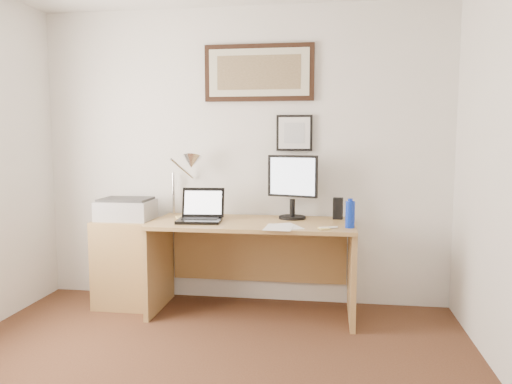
% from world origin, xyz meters
% --- Properties ---
extents(wall_back, '(3.50, 0.02, 2.50)m').
position_xyz_m(wall_back, '(0.00, 2.00, 1.25)').
color(wall_back, silver).
rests_on(wall_back, ground).
extents(side_cabinet, '(0.50, 0.40, 0.73)m').
position_xyz_m(side_cabinet, '(-0.92, 1.68, 0.36)').
color(side_cabinet, olive).
rests_on(side_cabinet, floor).
extents(water_bottle, '(0.07, 0.07, 0.20)m').
position_xyz_m(water_bottle, '(0.90, 1.47, 0.85)').
color(water_bottle, '#0D2BAB').
rests_on(water_bottle, desk).
extents(bottle_cap, '(0.04, 0.04, 0.02)m').
position_xyz_m(bottle_cap, '(0.90, 1.47, 0.96)').
color(bottle_cap, '#0D2BAB').
rests_on(bottle_cap, water_bottle).
extents(speaker, '(0.08, 0.08, 0.17)m').
position_xyz_m(speaker, '(0.82, 1.86, 0.84)').
color(speaker, black).
rests_on(speaker, desk).
extents(paper_sheet_a, '(0.30, 0.33, 0.00)m').
position_xyz_m(paper_sheet_a, '(0.43, 1.45, 0.75)').
color(paper_sheet_a, white).
rests_on(paper_sheet_a, desk).
extents(paper_sheet_b, '(0.22, 0.30, 0.00)m').
position_xyz_m(paper_sheet_b, '(0.38, 1.40, 0.75)').
color(paper_sheet_b, white).
rests_on(paper_sheet_b, desk).
extents(sticky_pad, '(0.10, 0.10, 0.01)m').
position_xyz_m(sticky_pad, '(0.71, 1.38, 0.76)').
color(sticky_pad, '#E4CA6C').
rests_on(sticky_pad, desk).
extents(marker_pen, '(0.14, 0.06, 0.02)m').
position_xyz_m(marker_pen, '(0.74, 1.41, 0.76)').
color(marker_pen, white).
rests_on(marker_pen, desk).
extents(book, '(0.33, 0.37, 0.02)m').
position_xyz_m(book, '(-0.44, 1.55, 0.76)').
color(book, tan).
rests_on(book, desk).
extents(desk, '(1.60, 0.70, 0.75)m').
position_xyz_m(desk, '(0.15, 1.72, 0.51)').
color(desk, olive).
rests_on(desk, floor).
extents(laptop, '(0.36, 0.32, 0.26)m').
position_xyz_m(laptop, '(-0.26, 1.59, 0.81)').
color(laptop, black).
rests_on(laptop, desk).
extents(lcd_monitor, '(0.41, 0.22, 0.52)m').
position_xyz_m(lcd_monitor, '(0.45, 1.82, 1.04)').
color(lcd_monitor, black).
rests_on(lcd_monitor, desk).
extents(printer, '(0.44, 0.34, 0.18)m').
position_xyz_m(printer, '(-0.93, 1.70, 0.82)').
color(printer, '#A2A2A4').
rests_on(printer, side_cabinet).
extents(desk_lamp, '(0.29, 0.27, 0.53)m').
position_xyz_m(desk_lamp, '(-0.41, 1.81, 1.19)').
color(desk_lamp, silver).
rests_on(desk_lamp, desk).
extents(picture_large, '(0.92, 0.04, 0.47)m').
position_xyz_m(picture_large, '(0.15, 1.97, 1.95)').
color(picture_large, black).
rests_on(picture_large, wall_back).
extents(picture_small, '(0.30, 0.03, 0.30)m').
position_xyz_m(picture_small, '(0.45, 1.97, 1.45)').
color(picture_small, black).
rests_on(picture_small, wall_back).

